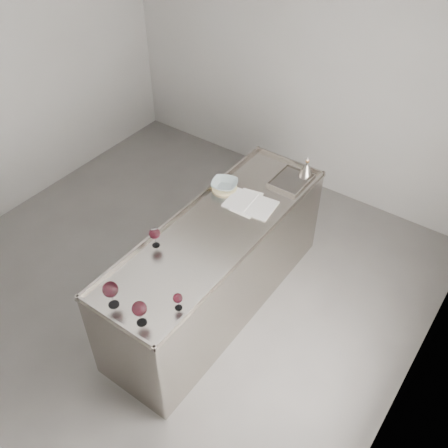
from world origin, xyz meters
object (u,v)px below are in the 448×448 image
Objects in this scene: counter at (218,267)px; wine_glass_left at (155,234)px; wine_glass_right at (139,309)px; wine_glass_small at (178,299)px; wine_funnel at (306,170)px; ceramic_bowl at (224,184)px; notebook at (251,204)px; wine_glass_middle at (111,290)px.

counter is 0.79m from wine_glass_left.
wine_glass_right is at bearing -55.82° from wine_glass_left.
wine_glass_small is 0.66× the size of wine_funnel.
counter is 10.23× the size of ceramic_bowl.
counter is at bearing -102.56° from wine_funnel.
wine_glass_right reaches higher than wine_glass_small.
wine_glass_right is at bearing -92.43° from notebook.
wine_glass_small is 0.59× the size of ceramic_bowl.
ceramic_bowl is at bearing 104.97° from wine_glass_right.
wine_funnel is (-0.03, 1.91, -0.03)m from wine_glass_small.
wine_glass_right is (0.27, -0.00, -0.01)m from wine_glass_middle.
wine_glass_middle is 0.49× the size of notebook.
counter is 13.79× the size of wine_glass_left.
notebook is (0.33, 0.87, -0.12)m from wine_glass_left.
wine_funnel is at bearing 71.39° from wine_glass_left.
wine_funnel reaches higher than wine_glass_left.
wine_glass_middle is at bearing -75.86° from wine_glass_left.
wine_funnel is at bearing 80.61° from wine_glass_middle.
wine_glass_left is 0.76m from wine_glass_right.
wine_glass_middle is 1.52m from notebook.
wine_glass_small reaches higher than ceramic_bowl.
wine_glass_middle is 1.58× the size of wine_glass_small.
ceramic_bowl is (-0.26, 0.47, 0.52)m from counter.
wine_glass_right is 1.51m from notebook.
wine_glass_left is at bearing -90.79° from ceramic_bowl.
wine_glass_left is 1.62m from wine_funnel.
wine_glass_small is at bearing -88.97° from wine_funnel.
wine_glass_right is 0.45× the size of notebook.
wine_funnel reaches higher than ceramic_bowl.
wine_glass_right reaches higher than ceramic_bowl.
wine_glass_middle is 2.19m from wine_funnel.
wine_glass_right reaches higher than counter.
notebook is at bearing -105.66° from wine_funnel.
wine_glass_right is at bearing -75.03° from ceramic_bowl.
ceramic_bowl is (-0.15, 1.55, -0.11)m from wine_glass_middle.
wine_glass_small is (0.55, -0.38, -0.03)m from wine_glass_left.
ceramic_bowl is (-0.54, 1.30, -0.05)m from wine_glass_small.
wine_glass_middle is (0.16, -0.63, 0.03)m from wine_glass_left.
wine_glass_left is 0.82× the size of wine_funnel.
ceramic_bowl is (0.01, 0.92, -0.08)m from wine_glass_left.
wine_glass_left reaches higher than wine_glass_small.
ceramic_bowl reaches higher than counter.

